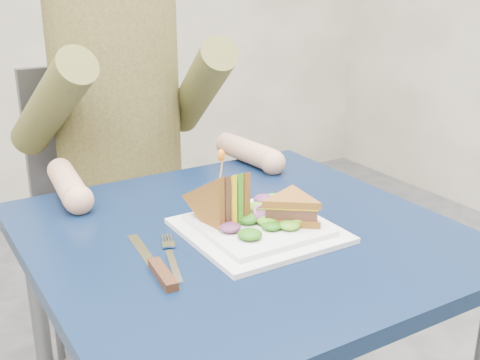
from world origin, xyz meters
TOP-DOWN VIEW (x-y plane):
  - table at (0.00, 0.00)m, footprint 0.75×0.75m
  - chair at (0.00, 0.73)m, footprint 0.42×0.40m
  - diner at (-0.00, 0.61)m, footprint 0.54×0.59m
  - plate at (0.02, -0.03)m, footprint 0.26×0.26m
  - sandwich_flat at (0.08, -0.05)m, footprint 0.17×0.17m
  - sandwich_upright at (-0.03, 0.02)m, footprint 0.09×0.15m
  - fork at (-0.16, -0.04)m, footprint 0.07×0.17m
  - knife at (-0.20, -0.07)m, footprint 0.04×0.22m
  - toothpick at (-0.03, 0.02)m, footprint 0.01×0.01m
  - toothpick_frill at (-0.03, 0.02)m, footprint 0.01×0.01m
  - lettuce_spill at (0.03, -0.02)m, footprint 0.15×0.13m
  - onion_ring at (0.04, -0.02)m, footprint 0.04×0.04m

SIDE VIEW (x-z plane):
  - chair at x=0.00m, z-range 0.08..1.01m
  - table at x=0.00m, z-range 0.29..1.02m
  - fork at x=-0.16m, z-range 0.73..0.74m
  - knife at x=-0.20m, z-range 0.73..0.74m
  - plate at x=0.02m, z-range 0.73..0.75m
  - lettuce_spill at x=0.03m, z-range 0.75..0.77m
  - onion_ring at x=0.04m, z-range 0.75..0.78m
  - sandwich_flat at x=0.08m, z-range 0.75..0.80m
  - sandwich_upright at x=-0.03m, z-range 0.71..0.86m
  - toothpick at x=-0.03m, z-range 0.82..0.88m
  - toothpick_frill at x=-0.03m, z-range 0.87..0.89m
  - diner at x=0.00m, z-range 0.54..1.29m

